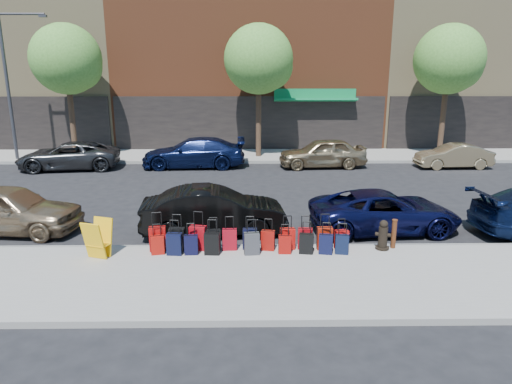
{
  "coord_description": "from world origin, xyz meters",
  "views": [
    {
      "loc": [
        -0.0,
        -16.49,
        4.87
      ],
      "look_at": [
        0.21,
        -1.5,
        0.9
      ],
      "focal_mm": 32.0,
      "sensor_mm": 36.0,
      "label": 1
    }
  ],
  "objects_px": {
    "bollard": "(394,233)",
    "car_far_2": "(322,153)",
    "streetlight": "(10,75)",
    "display_rack": "(98,239)",
    "tree_center": "(261,61)",
    "tree_right": "(451,61)",
    "suitcase_front_5": "(250,239)",
    "car_far_0": "(69,156)",
    "car_far_1": "(194,153)",
    "car_near_0": "(8,209)",
    "car_near_1": "(214,211)",
    "car_far_3": "(453,156)",
    "tree_left": "(69,61)",
    "fire_hydrant": "(383,236)",
    "car_near_2": "(384,211)"
  },
  "relations": [
    {
      "from": "tree_center",
      "to": "tree_left",
      "type": "bearing_deg",
      "value": 180.0
    },
    {
      "from": "car_near_0",
      "to": "car_near_1",
      "type": "height_order",
      "value": "car_near_0"
    },
    {
      "from": "car_far_0",
      "to": "car_far_1",
      "type": "xyz_separation_m",
      "value": [
        6.35,
        0.4,
        0.07
      ]
    },
    {
      "from": "fire_hydrant",
      "to": "car_far_1",
      "type": "bearing_deg",
      "value": 138.95
    },
    {
      "from": "car_near_0",
      "to": "bollard",
      "type": "bearing_deg",
      "value": -93.04
    },
    {
      "from": "tree_center",
      "to": "display_rack",
      "type": "bearing_deg",
      "value": -107.29
    },
    {
      "from": "tree_right",
      "to": "fire_hydrant",
      "type": "height_order",
      "value": "tree_right"
    },
    {
      "from": "bollard",
      "to": "car_near_0",
      "type": "bearing_deg",
      "value": 170.91
    },
    {
      "from": "tree_left",
      "to": "car_far_1",
      "type": "distance_m",
      "value": 8.69
    },
    {
      "from": "suitcase_front_5",
      "to": "bollard",
      "type": "relative_size",
      "value": 1.13
    },
    {
      "from": "tree_right",
      "to": "car_near_2",
      "type": "distance_m",
      "value": 15.02
    },
    {
      "from": "car_near_2",
      "to": "tree_center",
      "type": "bearing_deg",
      "value": 12.21
    },
    {
      "from": "tree_left",
      "to": "fire_hydrant",
      "type": "bearing_deg",
      "value": -46.72
    },
    {
      "from": "fire_hydrant",
      "to": "car_far_0",
      "type": "distance_m",
      "value": 17.27
    },
    {
      "from": "car_near_1",
      "to": "car_near_2",
      "type": "xyz_separation_m",
      "value": [
        5.31,
        0.18,
        -0.08
      ]
    },
    {
      "from": "tree_left",
      "to": "car_near_1",
      "type": "relative_size",
      "value": 1.65
    },
    {
      "from": "car_near_0",
      "to": "car_far_1",
      "type": "xyz_separation_m",
      "value": [
        4.56,
        9.97,
        0.02
      ]
    },
    {
      "from": "car_near_0",
      "to": "car_far_0",
      "type": "distance_m",
      "value": 9.73
    },
    {
      "from": "tree_right",
      "to": "car_near_1",
      "type": "bearing_deg",
      "value": -134.15
    },
    {
      "from": "streetlight",
      "to": "car_far_3",
      "type": "relative_size",
      "value": 2.1
    },
    {
      "from": "suitcase_front_5",
      "to": "car_near_0",
      "type": "bearing_deg",
      "value": 167.66
    },
    {
      "from": "car_near_0",
      "to": "car_far_0",
      "type": "xyz_separation_m",
      "value": [
        -1.78,
        9.56,
        -0.06
      ]
    },
    {
      "from": "car_near_1",
      "to": "car_near_2",
      "type": "distance_m",
      "value": 5.31
    },
    {
      "from": "streetlight",
      "to": "display_rack",
      "type": "height_order",
      "value": "streetlight"
    },
    {
      "from": "suitcase_front_5",
      "to": "car_near_2",
      "type": "height_order",
      "value": "car_near_2"
    },
    {
      "from": "tree_left",
      "to": "car_far_0",
      "type": "bearing_deg",
      "value": -78.44
    },
    {
      "from": "bollard",
      "to": "car_far_2",
      "type": "distance_m",
      "value": 11.68
    },
    {
      "from": "fire_hydrant",
      "to": "car_far_1",
      "type": "distance_m",
      "value": 13.57
    },
    {
      "from": "tree_center",
      "to": "car_near_2",
      "type": "height_order",
      "value": "tree_center"
    },
    {
      "from": "suitcase_front_5",
      "to": "car_near_2",
      "type": "relative_size",
      "value": 0.2
    },
    {
      "from": "fire_hydrant",
      "to": "car_far_3",
      "type": "height_order",
      "value": "car_far_3"
    },
    {
      "from": "tree_left",
      "to": "tree_center",
      "type": "xyz_separation_m",
      "value": [
        10.5,
        0.0,
        0.0
      ]
    },
    {
      "from": "tree_center",
      "to": "car_far_1",
      "type": "bearing_deg",
      "value": -145.58
    },
    {
      "from": "tree_left",
      "to": "tree_right",
      "type": "height_order",
      "value": "same"
    },
    {
      "from": "car_near_1",
      "to": "car_far_3",
      "type": "height_order",
      "value": "car_near_1"
    },
    {
      "from": "tree_right",
      "to": "streetlight",
      "type": "xyz_separation_m",
      "value": [
        -23.94,
        -0.7,
        -0.75
      ]
    },
    {
      "from": "tree_right",
      "to": "suitcase_front_5",
      "type": "bearing_deg",
      "value": -128.04
    },
    {
      "from": "car_near_1",
      "to": "car_near_0",
      "type": "bearing_deg",
      "value": 82.73
    },
    {
      "from": "tree_left",
      "to": "tree_center",
      "type": "relative_size",
      "value": 1.0
    },
    {
      "from": "streetlight",
      "to": "car_near_2",
      "type": "xyz_separation_m",
      "value": [
        17.0,
        -11.73,
        -4.02
      ]
    },
    {
      "from": "fire_hydrant",
      "to": "car_near_0",
      "type": "distance_m",
      "value": 11.29
    },
    {
      "from": "car_far_0",
      "to": "car_far_3",
      "type": "distance_m",
      "value": 19.84
    },
    {
      "from": "car_near_1",
      "to": "tree_left",
      "type": "bearing_deg",
      "value": 29.3
    },
    {
      "from": "bollard",
      "to": "car_far_0",
      "type": "xyz_separation_m",
      "value": [
        -13.22,
        11.4,
        0.13
      ]
    },
    {
      "from": "car_near_2",
      "to": "car_far_2",
      "type": "bearing_deg",
      "value": -1.34
    },
    {
      "from": "tree_right",
      "to": "display_rack",
      "type": "relative_size",
      "value": 7.21
    },
    {
      "from": "car_far_3",
      "to": "suitcase_front_5",
      "type": "bearing_deg",
      "value": -44.77
    },
    {
      "from": "bollard",
      "to": "car_far_2",
      "type": "height_order",
      "value": "car_far_2"
    },
    {
      "from": "car_far_3",
      "to": "tree_right",
      "type": "bearing_deg",
      "value": 166.43
    },
    {
      "from": "car_near_2",
      "to": "car_far_1",
      "type": "relative_size",
      "value": 0.87
    }
  ]
}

